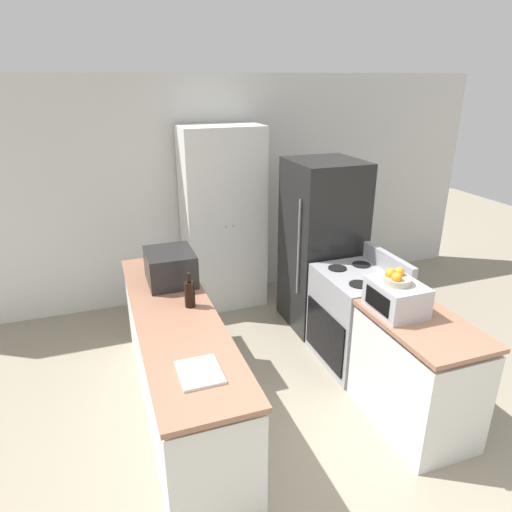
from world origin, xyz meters
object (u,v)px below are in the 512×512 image
stove (356,318)px  refrigerator (322,245)px  fruit_bowl (396,278)px  microwave (171,267)px  toaster_oven (396,297)px  wine_bottle (190,293)px  pantry_cabinet (223,219)px

stove → refrigerator: bearing=88.1°
fruit_bowl → microwave: bearing=143.2°
stove → refrigerator: size_ratio=0.59×
toaster_oven → fruit_bowl: fruit_bowl is taller
microwave → wine_bottle: 0.50m
microwave → fruit_bowl: fruit_bowl is taller
refrigerator → pantry_cabinet: bearing=136.0°
refrigerator → stove: bearing=-91.9°
refrigerator → wine_bottle: refrigerator is taller
pantry_cabinet → toaster_oven: size_ratio=5.00×
refrigerator → microwave: 1.70m
toaster_oven → refrigerator: bearing=84.2°
stove → fruit_bowl: fruit_bowl is taller
microwave → toaster_oven: size_ratio=1.10×
microwave → wine_bottle: size_ratio=1.64×
wine_bottle → pantry_cabinet: bearing=66.2°
refrigerator → toaster_oven: 1.50m
pantry_cabinet → fruit_bowl: 2.40m
wine_bottle → toaster_oven: 1.57m
toaster_oven → wine_bottle: bearing=157.2°
wine_bottle → fruit_bowl: 1.56m
pantry_cabinet → stove: bearing=-63.1°
refrigerator → fruit_bowl: refrigerator is taller
pantry_cabinet → refrigerator: pantry_cabinet is taller
pantry_cabinet → stove: pantry_cabinet is taller
pantry_cabinet → wine_bottle: 1.86m
stove → microwave: (-1.63, 0.42, 0.58)m
pantry_cabinet → microwave: pantry_cabinet is taller
refrigerator → wine_bottle: (-1.59, -0.88, 0.11)m
microwave → stove: bearing=-14.4°
refrigerator → toaster_oven: bearing=-95.8°
pantry_cabinet → fruit_bowl: size_ratio=10.04×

